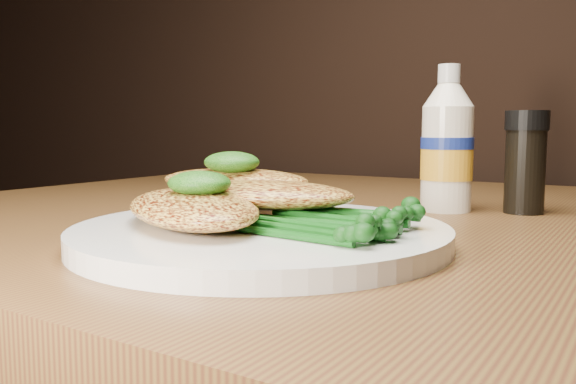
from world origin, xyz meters
The scene contains 9 objects.
plate centered at (-0.09, 0.85, 0.76)m, with size 0.28×0.28×0.01m, color white.
chicken_front centered at (-0.13, 0.82, 0.78)m, with size 0.16×0.09×0.03m, color #E6B749.
chicken_mid centered at (-0.10, 0.87, 0.78)m, with size 0.15×0.07×0.02m, color #E6B749.
chicken_back centered at (-0.15, 0.90, 0.79)m, with size 0.13×0.07×0.02m, color #E6B749.
pesto_front centered at (-0.12, 0.82, 0.80)m, with size 0.05×0.04×0.02m, color #073108.
pesto_back centered at (-0.14, 0.89, 0.81)m, with size 0.05×0.04×0.02m, color #073108.
broccolini_bundle centered at (-0.03, 0.85, 0.78)m, with size 0.14×0.10×0.02m, color #104C13, non-canonical shape.
mayo_bottle centered at (-0.02, 1.10, 0.83)m, with size 0.05×0.05×0.15m, color white, non-canonical shape.
pepper_grinder centered at (0.05, 1.12, 0.80)m, with size 0.04×0.04×0.10m, color black, non-canonical shape.
Camera 1 is at (0.17, 0.49, 0.84)m, focal length 37.01 mm.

